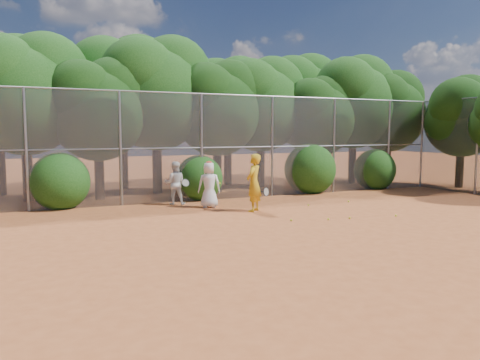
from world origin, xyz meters
name	(u,v)px	position (x,y,z in m)	size (l,w,h in m)	color
ground	(311,227)	(0.00, 0.00, 0.00)	(80.00, 80.00, 0.00)	#AB5226
fence_back	(223,146)	(-0.12, 6.00, 2.05)	(20.05, 0.09, 4.03)	gray
fence_side	(477,145)	(10.00, 3.00, 2.05)	(0.09, 6.09, 4.03)	gray
tree_1	(25,89)	(-6.94, 8.54, 4.16)	(4.64, 4.03, 6.35)	black
tree_2	(99,105)	(-4.45, 7.83, 3.58)	(3.99, 3.47, 5.47)	black
tree_3	(157,88)	(-1.94, 8.84, 4.40)	(4.89, 4.26, 6.70)	black
tree_4	(218,105)	(0.55, 8.24, 3.76)	(4.19, 3.64, 5.73)	black
tree_5	(262,100)	(3.06, 9.04, 4.05)	(4.51, 3.92, 6.17)	black
tree_6	(319,113)	(5.55, 8.03, 3.47)	(3.86, 3.36, 5.29)	black
tree_7	(354,98)	(8.06, 8.64, 4.28)	(4.77, 4.14, 6.53)	black
tree_8	(389,108)	(10.05, 8.34, 3.82)	(4.25, 3.70, 5.82)	black
tree_10	(123,86)	(-2.93, 11.05, 4.63)	(5.15, 4.48, 7.06)	black
tree_11	(228,100)	(2.06, 10.64, 4.16)	(4.64, 4.03, 6.35)	black
tree_12	(301,96)	(6.56, 11.24, 4.51)	(5.02, 4.37, 6.88)	black
tree_13	(462,113)	(11.45, 5.03, 3.47)	(3.86, 3.36, 5.29)	black
bush_0	(60,179)	(-6.00, 6.30, 1.00)	(2.00, 2.00, 2.00)	#164310
bush_1	(199,176)	(-1.00, 6.30, 0.90)	(1.80, 1.80, 1.80)	#164310
bush_2	(310,167)	(4.00, 6.30, 1.10)	(2.20, 2.20, 2.20)	#164310
bush_3	(375,168)	(7.50, 6.30, 0.95)	(1.90, 1.90, 1.90)	#164310
player_yellow	(254,183)	(-0.31, 2.94, 0.94)	(0.90, 0.80, 1.88)	gold
player_teen	(209,185)	(-1.36, 4.27, 0.80)	(0.88, 0.69, 1.60)	white
player_white	(175,183)	(-2.23, 5.40, 0.77)	(0.91, 0.80, 1.54)	silver
ball_0	(328,219)	(1.00, 0.63, 0.03)	(0.07, 0.07, 0.07)	yellow
ball_1	(308,205)	(1.93, 3.15, 0.03)	(0.07, 0.07, 0.07)	yellow
ball_2	(350,218)	(1.70, 0.55, 0.03)	(0.07, 0.07, 0.07)	yellow
ball_3	(396,216)	(3.24, 0.28, 0.03)	(0.07, 0.07, 0.07)	yellow
ball_4	(291,220)	(-0.06, 0.96, 0.03)	(0.07, 0.07, 0.07)	yellow
ball_5	(349,201)	(3.76, 3.30, 0.03)	(0.07, 0.07, 0.07)	yellow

